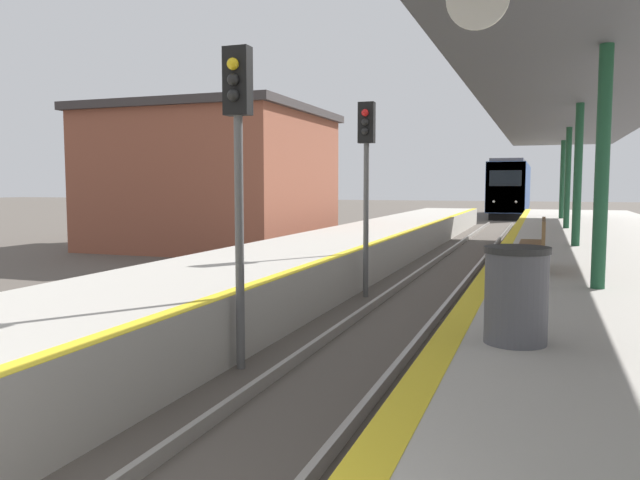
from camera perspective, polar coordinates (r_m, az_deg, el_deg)
name	(u,v)px	position (r m, az deg, el deg)	size (l,w,h in m)	color
train	(511,188)	(53.45, 17.04, 4.53)	(2.71, 16.28, 4.42)	black
signal_near	(238,146)	(8.52, -7.51, 8.52)	(0.36, 0.31, 4.36)	#595959
signal_mid	(366,161)	(14.02, 4.25, 7.17)	(0.36, 0.31, 4.36)	#595959
station_canopy	(580,101)	(16.98, 22.71, 11.68)	(4.67, 34.30, 3.74)	#1E5133
trash_bin	(516,295)	(6.31, 17.50, -4.80)	(0.62, 0.62, 0.94)	#4C4C51
bench	(536,243)	(11.83, 19.14, -0.24)	(0.44, 1.84, 0.92)	brown
station_building	(214,178)	(25.92, -9.63, 5.58)	(8.48, 8.28, 5.57)	brown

